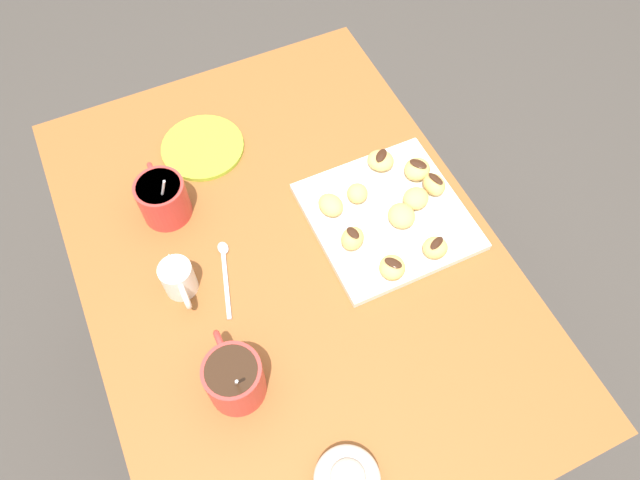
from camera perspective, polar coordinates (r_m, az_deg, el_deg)
The scene contains 25 objects.
ground_plane at distance 1.82m, azimuth -1.85°, elevation -13.26°, with size 8.00×8.00×0.00m, color #423D38.
dining_table at distance 1.24m, azimuth -2.64°, elevation -4.78°, with size 1.07×0.76×0.75m.
pastry_plate_square at distance 1.16m, azimuth 6.56°, elevation 2.28°, with size 0.29×0.29×0.02m, color white.
coffee_mug_red_left at distance 0.98m, azimuth -8.33°, elevation -13.06°, with size 0.14×0.10×0.15m.
coffee_mug_red_right at distance 1.17m, azimuth -15.01°, elevation 4.00°, with size 0.13×0.10×0.14m.
cream_pitcher_white at distance 1.08m, azimuth -13.57°, elevation -3.63°, with size 0.10×0.06×0.07m.
ice_cream_bowl at distance 0.96m, azimuth 2.65°, elevation -22.12°, with size 0.10×0.10×0.08m.
saucer_lime_left at distance 1.29m, azimuth -11.29°, elevation 8.80°, with size 0.17×0.17×0.01m, color #9EC633.
loose_spoon_near_saucer at distance 1.11m, azimuth -9.17°, elevation -2.89°, with size 0.16×0.05×0.01m.
beignet_0 at distance 1.21m, azimuth 9.39°, elevation 6.78°, with size 0.05×0.06×0.03m, color #E5B260.
chocolate_drizzle_0 at distance 1.19m, azimuth 9.51°, elevation 7.30°, with size 0.04×0.02×0.01m, color #381E11.
beignet_1 at distance 1.08m, azimuth 7.01°, elevation -2.65°, with size 0.05×0.05×0.03m, color #E5B260.
chocolate_drizzle_1 at distance 1.06m, azimuth 7.11°, elevation -2.21°, with size 0.03×0.02×0.01m, color #381E11.
beignet_2 at distance 1.10m, azimuth 3.16°, elevation 0.15°, with size 0.04×0.05×0.04m, color #E5B260.
chocolate_drizzle_2 at distance 1.08m, azimuth 3.21°, elevation 0.71°, with size 0.03×0.02×0.01m, color #381E11.
beignet_3 at distance 1.16m, azimuth 9.25°, elevation 4.02°, with size 0.05×0.05×0.03m, color #E5B260.
beignet_4 at distance 1.16m, azimuth 3.64°, elevation 4.54°, with size 0.04×0.04×0.03m, color #E5B260.
beignet_5 at distance 1.14m, azimuth 7.90°, elevation 2.34°, with size 0.06×0.05×0.03m, color #E5B260.
beignet_6 at distance 1.14m, azimuth 1.04°, elevation 3.41°, with size 0.05×0.05×0.03m, color #E5B260.
beignet_7 at distance 1.21m, azimuth 5.89°, elevation 7.67°, with size 0.05×0.05×0.03m, color #E5B260.
chocolate_drizzle_7 at distance 1.20m, azimuth 5.96°, elevation 8.16°, with size 0.04×0.02×0.01m, color #381E11.
beignet_8 at distance 1.11m, azimuth 11.09°, elevation -0.74°, with size 0.05×0.05×0.03m, color #E5B260.
chocolate_drizzle_8 at distance 1.10m, azimuth 11.24°, elevation -0.27°, with size 0.03×0.02×0.01m, color #381E11.
beignet_9 at distance 1.19m, azimuth 11.00°, elevation 5.30°, with size 0.05×0.04×0.04m, color #E5B260.
chocolate_drizzle_9 at distance 1.17m, azimuth 11.16°, elevation 5.85°, with size 0.04×0.01×0.01m, color #381E11.
Camera 1 is at (-0.51, 0.18, 1.73)m, focal length 33.04 mm.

